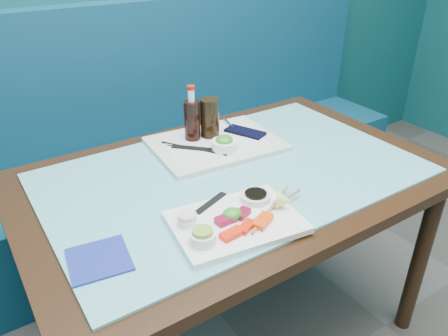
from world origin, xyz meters
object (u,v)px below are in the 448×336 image
booth_bench (142,169)px  seaweed_bowl (224,145)px  dining_table (234,195)px  blue_napkin (99,259)px  serving_tray (215,144)px  sashimi_plate (236,222)px  cola_bottle_body (192,123)px  cola_glass (210,118)px

booth_bench → seaweed_bowl: 0.83m
dining_table → blue_napkin: size_ratio=9.62×
seaweed_bowl → booth_bench: bearing=93.4°
dining_table → serving_tray: 0.23m
serving_tray → blue_napkin: 0.69m
dining_table → sashimi_plate: 0.31m
dining_table → cola_bottle_body: size_ratio=8.42×
booth_bench → cola_glass: size_ratio=20.35×
seaweed_bowl → blue_napkin: (-0.57, -0.31, -0.03)m
cola_bottle_body → blue_napkin: size_ratio=1.14×
dining_table → cola_glass: cola_glass is taller
serving_tray → seaweed_bowl: seaweed_bowl is taller
sashimi_plate → blue_napkin: sashimi_plate is taller
serving_tray → blue_napkin: (-0.58, -0.38, -0.01)m
sashimi_plate → serving_tray: 0.50m
blue_napkin → cola_bottle_body: bearing=40.7°
sashimi_plate → cola_bottle_body: cola_bottle_body is taller
cola_bottle_body → serving_tray: bearing=-48.3°
booth_bench → serving_tray: booth_bench is taller
sashimi_plate → seaweed_bowl: seaweed_bowl is taller
booth_bench → cola_glass: (0.06, -0.58, 0.47)m
booth_bench → sashimi_plate: (-0.16, -1.09, 0.39)m
sashimi_plate → serving_tray: size_ratio=0.76×
dining_table → booth_bench: bearing=90.0°
serving_tray → seaweed_bowl: bearing=-93.1°
booth_bench → sashimi_plate: bearing=-98.6°
seaweed_bowl → blue_napkin: 0.65m
blue_napkin → dining_table: bearing=19.1°
dining_table → seaweed_bowl: (0.04, 0.12, 0.13)m
sashimi_plate → seaweed_bowl: size_ratio=3.78×
seaweed_bowl → dining_table: bearing=-108.7°
booth_bench → dining_table: booth_bench is taller
sashimi_plate → blue_napkin: 0.37m
dining_table → sashimi_plate: size_ratio=4.05×
seaweed_bowl → cola_glass: cola_glass is taller
seaweed_bowl → blue_napkin: bearing=-151.7°
cola_glass → blue_napkin: cola_glass is taller
sashimi_plate → cola_glass: size_ratio=2.34×
serving_tray → cola_glass: (0.01, 0.05, 0.08)m
booth_bench → serving_tray: bearing=-85.3°
cola_glass → dining_table: bearing=-103.7°
cola_glass → seaweed_bowl: bearing=-98.7°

